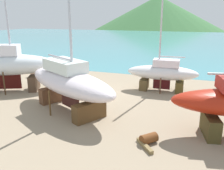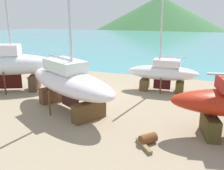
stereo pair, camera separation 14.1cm
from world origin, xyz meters
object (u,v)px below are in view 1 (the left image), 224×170
object	(u,v)px
sailboat_mid_port	(162,73)
barrel_blue_faded	(149,138)
sailboat_large_starboard	(69,82)
sailboat_small_center	(7,64)
barrel_rust_mid	(33,72)

from	to	relation	value
sailboat_mid_port	barrel_blue_faded	xyz separation A→B (m)	(0.77, -10.00, -1.39)
barrel_blue_faded	sailboat_large_starboard	bearing A→B (deg)	155.69
sailboat_small_center	sailboat_mid_port	distance (m)	14.11
sailboat_large_starboard	barrel_blue_faded	size ratio (longest dim) A/B	14.42
sailboat_small_center	barrel_blue_faded	xyz separation A→B (m)	(14.05, -5.28, -2.16)
barrel_rust_mid	sailboat_small_center	bearing A→B (deg)	-76.17
sailboat_mid_port	barrel_rust_mid	bearing A→B (deg)	-4.52
barrel_blue_faded	barrel_rust_mid	size ratio (longest dim) A/B	0.98
barrel_blue_faded	barrel_rust_mid	xyz separation A→B (m)	(-15.32, 10.44, 0.20)
sailboat_small_center	sailboat_mid_port	size ratio (longest dim) A/B	1.38
sailboat_mid_port	barrel_blue_faded	world-z (taller)	sailboat_mid_port
sailboat_small_center	barrel_blue_faded	size ratio (longest dim) A/B	15.25
sailboat_large_starboard	barrel_rust_mid	xyz separation A→B (m)	(-8.92, 7.55, -1.66)
sailboat_mid_port	sailboat_large_starboard	distance (m)	9.08
sailboat_large_starboard	barrel_rust_mid	world-z (taller)	sailboat_large_starboard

